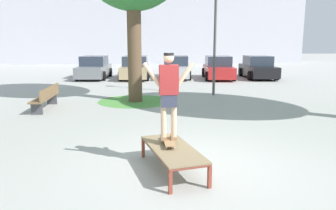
{
  "coord_description": "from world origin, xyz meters",
  "views": [
    {
      "loc": [
        -0.86,
        -6.37,
        2.45
      ],
      "look_at": [
        -0.44,
        1.11,
        1.0
      ],
      "focal_mm": 35.18,
      "sensor_mm": 36.0,
      "label": 1
    }
  ],
  "objects_px": {
    "skateboard": "(169,141)",
    "park_bench": "(46,97)",
    "skater": "(169,90)",
    "car_tan": "(135,68)",
    "skate_box": "(172,150)",
    "car_red": "(218,68)",
    "car_black": "(258,68)",
    "car_grey": "(94,68)",
    "light_post": "(216,10)",
    "car_silver": "(176,68)"
  },
  "relations": [
    {
      "from": "skate_box",
      "to": "car_black",
      "type": "bearing_deg",
      "value": 66.6
    },
    {
      "from": "skater",
      "to": "car_red",
      "type": "height_order",
      "value": "skater"
    },
    {
      "from": "skateboard",
      "to": "skate_box",
      "type": "bearing_deg",
      "value": -75.19
    },
    {
      "from": "car_black",
      "to": "car_red",
      "type": "bearing_deg",
      "value": -175.47
    },
    {
      "from": "skate_box",
      "to": "light_post",
      "type": "distance_m",
      "value": 9.91
    },
    {
      "from": "skate_box",
      "to": "car_black",
      "type": "distance_m",
      "value": 17.37
    },
    {
      "from": "skateboard",
      "to": "light_post",
      "type": "height_order",
      "value": "light_post"
    },
    {
      "from": "car_red",
      "to": "car_black",
      "type": "relative_size",
      "value": 1.01
    },
    {
      "from": "car_grey",
      "to": "car_black",
      "type": "height_order",
      "value": "same"
    },
    {
      "from": "car_grey",
      "to": "car_tan",
      "type": "distance_m",
      "value": 2.77
    },
    {
      "from": "skate_box",
      "to": "skateboard",
      "type": "bearing_deg",
      "value": 104.81
    },
    {
      "from": "car_red",
      "to": "car_black",
      "type": "height_order",
      "value": "same"
    },
    {
      "from": "skateboard",
      "to": "park_bench",
      "type": "relative_size",
      "value": 0.34
    },
    {
      "from": "skate_box",
      "to": "light_post",
      "type": "height_order",
      "value": "light_post"
    },
    {
      "from": "skater",
      "to": "car_silver",
      "type": "bearing_deg",
      "value": 84.86
    },
    {
      "from": "skateboard",
      "to": "car_silver",
      "type": "relative_size",
      "value": 0.19
    },
    {
      "from": "car_tan",
      "to": "car_red",
      "type": "height_order",
      "value": "same"
    },
    {
      "from": "skate_box",
      "to": "car_silver",
      "type": "distance_m",
      "value": 16.37
    },
    {
      "from": "car_black",
      "to": "skateboard",
      "type": "bearing_deg",
      "value": -113.86
    },
    {
      "from": "skateboard",
      "to": "car_tan",
      "type": "height_order",
      "value": "car_tan"
    },
    {
      "from": "skate_box",
      "to": "car_silver",
      "type": "relative_size",
      "value": 0.47
    },
    {
      "from": "car_silver",
      "to": "car_black",
      "type": "xyz_separation_m",
      "value": [
        5.51,
        -0.37,
        0.0
      ]
    },
    {
      "from": "skater",
      "to": "car_tan",
      "type": "height_order",
      "value": "skater"
    },
    {
      "from": "skater",
      "to": "car_silver",
      "type": "xyz_separation_m",
      "value": [
        1.45,
        16.09,
        -0.84
      ]
    },
    {
      "from": "skater",
      "to": "car_red",
      "type": "xyz_separation_m",
      "value": [
        4.2,
        15.5,
        -0.84
      ]
    },
    {
      "from": "car_red",
      "to": "light_post",
      "type": "distance_m",
      "value": 7.63
    },
    {
      "from": "light_post",
      "to": "car_black",
      "type": "bearing_deg",
      "value": 58.01
    },
    {
      "from": "car_red",
      "to": "light_post",
      "type": "height_order",
      "value": "light_post"
    },
    {
      "from": "skate_box",
      "to": "car_grey",
      "type": "xyz_separation_m",
      "value": [
        -4.12,
        16.39,
        0.28
      ]
    },
    {
      "from": "car_silver",
      "to": "car_black",
      "type": "distance_m",
      "value": 5.52
    },
    {
      "from": "car_tan",
      "to": "car_grey",
      "type": "bearing_deg",
      "value": 174.07
    },
    {
      "from": "skate_box",
      "to": "light_post",
      "type": "bearing_deg",
      "value": 74.21
    },
    {
      "from": "skate_box",
      "to": "car_silver",
      "type": "height_order",
      "value": "car_silver"
    },
    {
      "from": "car_black",
      "to": "car_silver",
      "type": "bearing_deg",
      "value": 176.2
    },
    {
      "from": "car_silver",
      "to": "car_red",
      "type": "relative_size",
      "value": 1.0
    },
    {
      "from": "skater",
      "to": "park_bench",
      "type": "bearing_deg",
      "value": 125.08
    },
    {
      "from": "skateboard",
      "to": "car_red",
      "type": "relative_size",
      "value": 0.19
    },
    {
      "from": "car_black",
      "to": "light_post",
      "type": "height_order",
      "value": "light_post"
    },
    {
      "from": "skate_box",
      "to": "car_silver",
      "type": "xyz_separation_m",
      "value": [
        1.39,
        16.31,
        0.28
      ]
    },
    {
      "from": "car_silver",
      "to": "park_bench",
      "type": "distance_m",
      "value": 11.61
    },
    {
      "from": "car_red",
      "to": "car_black",
      "type": "distance_m",
      "value": 2.76
    },
    {
      "from": "car_black",
      "to": "light_post",
      "type": "bearing_deg",
      "value": -121.99
    },
    {
      "from": "car_silver",
      "to": "car_black",
      "type": "bearing_deg",
      "value": -3.8
    },
    {
      "from": "skate_box",
      "to": "park_bench",
      "type": "bearing_deg",
      "value": 124.47
    },
    {
      "from": "park_bench",
      "to": "light_post",
      "type": "xyz_separation_m",
      "value": [
        6.75,
        2.81,
        3.38
      ]
    },
    {
      "from": "car_red",
      "to": "car_black",
      "type": "bearing_deg",
      "value": 4.53
    },
    {
      "from": "skater",
      "to": "light_post",
      "type": "bearing_deg",
      "value": 73.48
    },
    {
      "from": "skate_box",
      "to": "car_black",
      "type": "height_order",
      "value": "car_black"
    },
    {
      "from": "skate_box",
      "to": "car_red",
      "type": "distance_m",
      "value": 16.26
    },
    {
      "from": "park_bench",
      "to": "car_black",
      "type": "bearing_deg",
      "value": 41.38
    }
  ]
}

